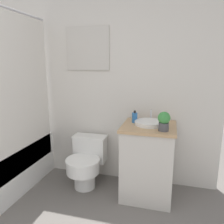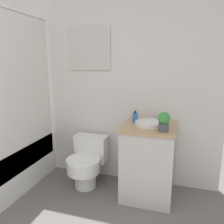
{
  "view_description": "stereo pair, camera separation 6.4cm",
  "coord_description": "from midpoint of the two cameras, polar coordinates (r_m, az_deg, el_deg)",
  "views": [
    {
      "loc": [
        1.06,
        -0.19,
        1.45
      ],
      "look_at": [
        0.5,
        1.91,
        0.97
      ],
      "focal_mm": 35.0,
      "sensor_mm": 36.0,
      "label": 1
    },
    {
      "loc": [
        1.12,
        -0.17,
        1.45
      ],
      "look_at": [
        0.5,
        1.91,
        0.97
      ],
      "focal_mm": 35.0,
      "sensor_mm": 36.0,
      "label": 2
    }
  ],
  "objects": [
    {
      "name": "vanity",
      "position": [
        2.49,
        8.56,
        -12.46
      ],
      "size": [
        0.56,
        0.56,
        0.81
      ],
      "color": "beige",
      "rests_on": "ground_plane"
    },
    {
      "name": "sink",
      "position": [
        2.36,
        8.96,
        -2.82
      ],
      "size": [
        0.31,
        0.35,
        0.13
      ],
      "color": "white",
      "rests_on": "vanity"
    },
    {
      "name": "wall_back",
      "position": [
        2.8,
        -8.02,
        8.36
      ],
      "size": [
        3.3,
        0.07,
        2.5
      ],
      "color": "silver",
      "rests_on": "ground_plane"
    },
    {
      "name": "potted_plant",
      "position": [
        2.15,
        12.58,
        -2.23
      ],
      "size": [
        0.12,
        0.12,
        0.19
      ],
      "color": "#4C4C51",
      "rests_on": "vanity"
    },
    {
      "name": "toilet",
      "position": [
        2.71,
        -7.44,
        -12.69
      ],
      "size": [
        0.41,
        0.54,
        0.58
      ],
      "color": "white",
      "rests_on": "ground_plane"
    },
    {
      "name": "soap_bottle",
      "position": [
        2.43,
        5.18,
        -1.43
      ],
      "size": [
        0.06,
        0.06,
        0.13
      ],
      "color": "#2D6BB2",
      "rests_on": "vanity"
    }
  ]
}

